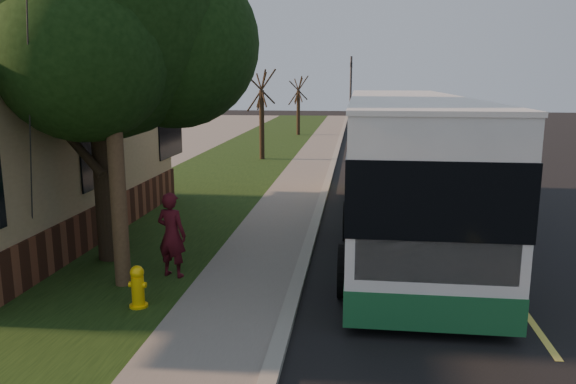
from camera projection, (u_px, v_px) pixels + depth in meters
The scene contains 15 objects.
ground at pixel (288, 318), 9.39m from camera, with size 120.00×120.00×0.00m, color black.
road at pixel (444, 199), 18.63m from camera, with size 8.00×80.00×0.01m, color black.
curb at pixel (324, 194), 19.10m from camera, with size 0.25×80.00×0.12m, color gray.
sidewalk at pixel (295, 194), 19.22m from camera, with size 2.00×80.00×0.08m, color slate.
grass_verge at pixel (196, 192), 19.65m from camera, with size 5.00×80.00×0.07m, color black.
fire_hydrant at pixel (138, 287), 9.61m from camera, with size 0.32×0.32×0.74m.
utility_pole at pixel (108, 38), 9.82m from camera, with size 2.86×3.21×9.07m.
leafy_tree at pixel (101, 17), 11.43m from camera, with size 6.30×6.00×7.80m.
bare_tree_near at pixel (262, 116), 26.88m from camera, with size 1.38×1.21×4.31m.
bare_tree_far at pixel (298, 107), 38.52m from camera, with size 1.38×1.21×4.03m.
traffic_signal at pixel (351, 88), 41.75m from camera, with size 0.18×0.22×5.50m.
transit_bus at pixel (404, 161), 14.36m from camera, with size 2.98×12.92×3.49m.
skateboarder at pixel (172, 235), 11.02m from camera, with size 0.62×0.41×1.70m, color #430D17.
dumpster at pixel (47, 174), 19.30m from camera, with size 1.47×1.17×1.28m.
distant_car at pixel (387, 125), 38.11m from camera, with size 1.93×4.80×1.64m, color black.
Camera 1 is at (1.08, -8.71, 3.95)m, focal length 35.00 mm.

